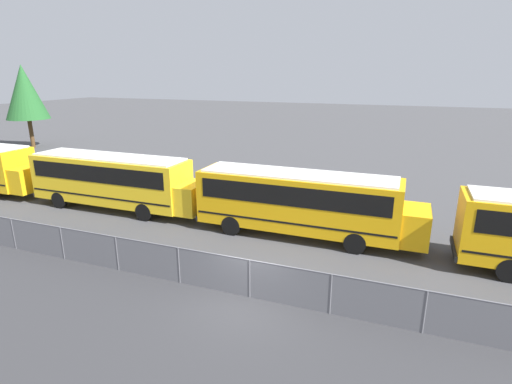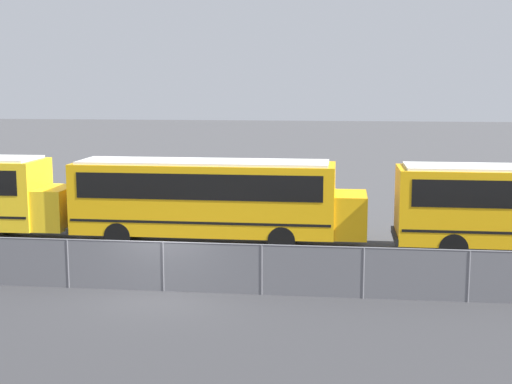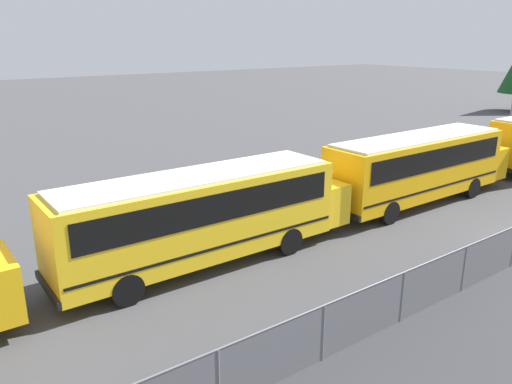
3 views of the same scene
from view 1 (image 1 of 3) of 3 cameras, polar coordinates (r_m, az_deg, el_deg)
The scene contains 5 objects.
ground_plane at distance 15.74m, azimuth -0.90°, elevation -14.78°, with size 200.00×200.00×0.00m, color #424244.
fence at distance 15.34m, azimuth -0.92°, elevation -12.21°, with size 97.86×0.07×1.58m.
school_bus_2 at distance 26.09m, azimuth -19.69°, elevation 1.91°, with size 11.63×2.56×3.37m.
school_bus_3 at distance 20.50m, azimuth 6.51°, elevation -1.08°, with size 11.63×2.56×3.37m.
tree_2 at distance 51.89m, azimuth -30.14°, elevation 12.22°, with size 4.50×4.50×9.10m.
Camera 1 is at (5.01, -12.46, 8.22)m, focal length 28.00 mm.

